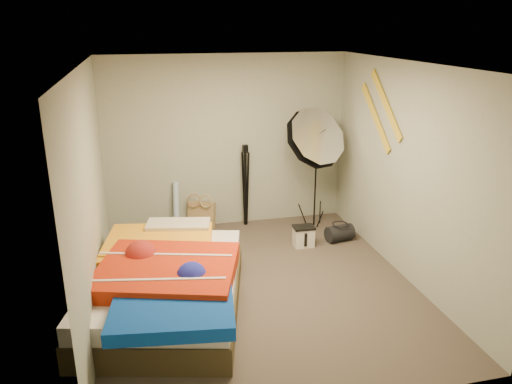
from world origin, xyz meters
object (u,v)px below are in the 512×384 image
object	(u,v)px
tote_bag	(202,215)
photo_umbrella	(313,140)
bed	(166,284)
camera_case	(304,237)
camera_tripod	(245,180)
wrapping_roll	(176,207)
duffel_bag	(340,233)

from	to	relation	value
tote_bag	photo_umbrella	distance (m)	1.98
tote_bag	bed	distance (m)	2.25
camera_case	camera_tripod	distance (m)	1.25
camera_case	bed	bearing A→B (deg)	-146.27
tote_bag	wrapping_roll	xyz separation A→B (m)	(-0.36, 0.00, 0.16)
camera_case	photo_umbrella	xyz separation A→B (m)	(0.28, 0.53, 1.22)
tote_bag	wrapping_roll	world-z (taller)	wrapping_roll
camera_tripod	bed	bearing A→B (deg)	-121.54
wrapping_roll	bed	size ratio (longest dim) A/B	0.28
camera_case	bed	size ratio (longest dim) A/B	0.10
camera_case	duffel_bag	world-z (taller)	camera_case
tote_bag	duffel_bag	bearing A→B (deg)	-2.74
duffel_bag	camera_tripod	xyz separation A→B (m)	(-1.15, 0.89, 0.59)
duffel_bag	tote_bag	bearing A→B (deg)	143.05
wrapping_roll	camera_tripod	distance (m)	1.08
bed	photo_umbrella	size ratio (longest dim) A/B	1.35
duffel_bag	photo_umbrella	distance (m)	1.35
camera_case	photo_umbrella	size ratio (longest dim) A/B	0.14
tote_bag	bed	xyz separation A→B (m)	(-0.65, -2.16, 0.12)
photo_umbrella	camera_tripod	size ratio (longest dim) A/B	1.53
bed	duffel_bag	bearing A→B (deg)	26.90
wrapping_roll	photo_umbrella	bearing A→B (deg)	-12.69
duffel_bag	bed	bearing A→B (deg)	-163.38
wrapping_roll	duffel_bag	world-z (taller)	wrapping_roll
photo_umbrella	camera_tripod	bearing A→B (deg)	155.34
tote_bag	camera_case	size ratio (longest dim) A/B	1.49
bed	camera_case	bearing A→B (deg)	32.06
photo_umbrella	camera_tripod	distance (m)	1.17
wrapping_roll	bed	world-z (taller)	wrapping_roll
camera_case	duffel_bag	size ratio (longest dim) A/B	0.71
wrapping_roll	camera_tripod	size ratio (longest dim) A/B	0.58
camera_case	camera_tripod	world-z (taller)	camera_tripod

